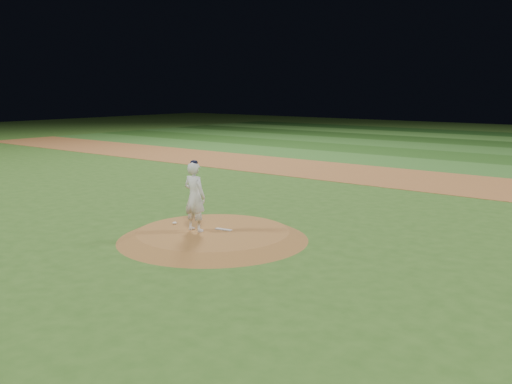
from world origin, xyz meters
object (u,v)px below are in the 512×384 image
rosin_bag (175,223)px  pitcher_on_mound (195,196)px  pitching_rubber (224,229)px  pitchers_mound (213,235)px

rosin_bag → pitcher_on_mound: (1.07, -0.20, 0.97)m
pitching_rubber → rosin_bag: size_ratio=3.92×
pitchers_mound → pitching_rubber: (0.17, 0.26, 0.14)m
pitchers_mound → rosin_bag: 1.48m
pitching_rubber → rosin_bag: (-1.64, -0.38, 0.02)m
pitching_rubber → pitcher_on_mound: (-0.57, -0.59, 1.00)m
rosin_bag → pitcher_on_mound: size_ratio=0.06×
pitchers_mound → pitcher_on_mound: (-0.40, -0.32, 1.14)m
pitcher_on_mound → pitchers_mound: bearing=39.0°
pitchers_mound → rosin_bag: rosin_bag is taller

